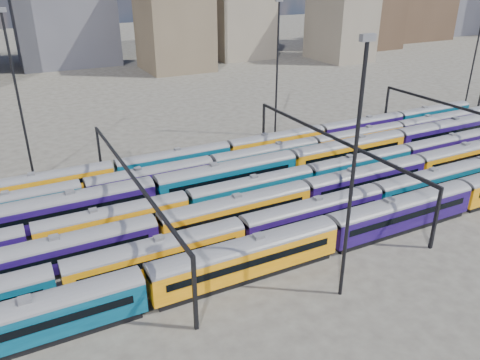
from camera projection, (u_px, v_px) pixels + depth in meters
name	position (u px, v px, depth m)	size (l,w,h in m)	color
ground	(272.00, 198.00, 67.72)	(500.00, 500.00, 0.00)	#3D3A34
rake_0	(330.00, 230.00, 53.89)	(131.15, 3.20, 5.39)	black
rake_1	(313.00, 211.00, 58.54)	(141.63, 2.96, 4.98)	black
rake_2	(157.00, 227.00, 54.77)	(124.90, 3.05, 5.13)	black
rake_3	(187.00, 202.00, 61.28)	(115.14, 2.81, 4.72)	black
rake_4	(154.00, 189.00, 63.97)	(133.43, 3.25, 5.49)	black
rake_5	(314.00, 145.00, 80.79)	(116.07, 2.83, 4.76)	black
rake_6	(228.00, 149.00, 78.96)	(115.19, 2.81, 4.72)	black
gantry_1	(131.00, 182.00, 56.59)	(0.35, 40.35, 8.03)	black
gantry_2	(331.00, 143.00, 69.08)	(0.35, 40.35, 8.03)	black
gantry_3	(470.00, 117.00, 81.58)	(0.35, 40.35, 8.03)	black
mast_1	(17.00, 93.00, 67.29)	(1.40, 0.50, 25.60)	black
mast_2	(354.00, 168.00, 42.05)	(1.40, 0.50, 25.60)	black
mast_3	(277.00, 64.00, 87.66)	(1.40, 0.50, 25.60)	black
mast_5	(476.00, 48.00, 105.25)	(1.40, 0.50, 25.60)	black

